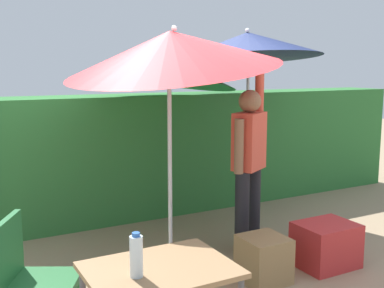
% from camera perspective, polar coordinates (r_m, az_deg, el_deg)
% --- Properties ---
extents(ground_plane, '(24.00, 24.00, 0.00)m').
position_cam_1_polar(ground_plane, '(4.55, 1.86, -14.37)').
color(ground_plane, '#9E8466').
extents(hedge_row, '(8.00, 0.70, 1.49)m').
position_cam_1_polar(hedge_row, '(5.92, -7.07, -1.35)').
color(hedge_row, '#2D7033').
rests_on(hedge_row, ground_plane).
extents(umbrella_rainbow, '(1.70, 1.72, 2.28)m').
position_cam_1_polar(umbrella_rainbow, '(5.62, 6.69, 11.61)').
color(umbrella_rainbow, silver).
rests_on(umbrella_rainbow, ground_plane).
extents(umbrella_orange, '(1.96, 1.93, 2.34)m').
position_cam_1_polar(umbrella_orange, '(4.24, -2.44, 11.11)').
color(umbrella_orange, silver).
rests_on(umbrella_orange, ground_plane).
extents(umbrella_yellow, '(1.54, 1.51, 2.08)m').
position_cam_1_polar(umbrella_yellow, '(5.13, -2.97, 8.90)').
color(umbrella_yellow, silver).
rests_on(umbrella_yellow, ground_plane).
extents(person_vendor, '(0.52, 0.37, 1.88)m').
position_cam_1_polar(person_vendor, '(4.73, 6.81, -1.63)').
color(person_vendor, black).
rests_on(person_vendor, ground_plane).
extents(chair_plastic, '(0.60, 0.60, 0.89)m').
position_cam_1_polar(chair_plastic, '(3.26, -18.83, -14.89)').
color(chair_plastic, '#236633').
rests_on(chair_plastic, ground_plane).
extents(cooler_box, '(0.53, 0.42, 0.40)m').
position_cam_1_polar(cooler_box, '(4.64, 15.69, -11.52)').
color(cooler_box, red).
rests_on(cooler_box, ground_plane).
extents(crate_cardboard, '(0.37, 0.38, 0.39)m').
position_cam_1_polar(crate_cardboard, '(4.23, 8.55, -13.45)').
color(crate_cardboard, '#9E7A4C').
rests_on(crate_cardboard, ground_plane).
extents(folding_table, '(0.80, 0.60, 0.73)m').
position_cam_1_polar(folding_table, '(2.74, -3.85, -16.19)').
color(folding_table, '#4C4C51').
rests_on(folding_table, ground_plane).
extents(bottle_water, '(0.07, 0.07, 0.24)m').
position_cam_1_polar(bottle_water, '(2.56, -6.67, -13.13)').
color(bottle_water, silver).
rests_on(bottle_water, folding_table).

